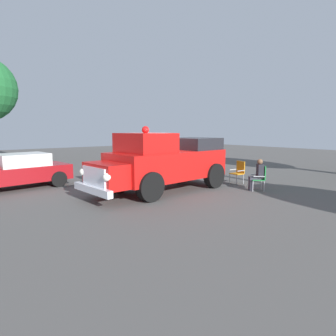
# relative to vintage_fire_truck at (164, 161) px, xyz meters

# --- Properties ---
(ground_plane) EXTENTS (60.00, 60.00, 0.00)m
(ground_plane) POSITION_rel_vintage_fire_truck_xyz_m (0.25, -0.22, -1.20)
(ground_plane) COLOR #514F4C
(vintage_fire_truck) EXTENTS (2.69, 6.09, 2.59)m
(vintage_fire_truck) POSITION_rel_vintage_fire_truck_xyz_m (0.00, 0.00, 0.00)
(vintage_fire_truck) COLOR black
(vintage_fire_truck) RESTS_ON ground
(classic_hot_rod) EXTENTS (2.31, 4.53, 1.46)m
(classic_hot_rod) POSITION_rel_vintage_fire_truck_xyz_m (4.16, 4.62, -0.45)
(classic_hot_rod) COLOR black
(classic_hot_rod) RESTS_ON ground
(lawn_chair_near_truck) EXTENTS (0.69, 0.69, 1.02)m
(lawn_chair_near_truck) POSITION_rel_vintage_fire_truck_xyz_m (-2.43, -3.07, -0.61)
(lawn_chair_near_truck) COLOR #B7BABF
(lawn_chair_near_truck) RESTS_ON ground
(lawn_chair_spare) EXTENTS (0.56, 0.55, 1.02)m
(lawn_chair_spare) POSITION_rel_vintage_fire_truck_xyz_m (-0.88, -3.68, -0.61)
(lawn_chair_spare) COLOR #B7BABF
(lawn_chair_spare) RESTS_ON ground
(spectator_seated) EXTENTS (0.63, 0.64, 1.29)m
(spectator_seated) POSITION_rel_vintage_fire_truck_xyz_m (-2.34, -2.97, -0.50)
(spectator_seated) COLOR #383842
(spectator_seated) RESTS_ON ground
(traffic_cone) EXTENTS (0.40, 0.40, 0.64)m
(traffic_cone) POSITION_rel_vintage_fire_truck_xyz_m (4.42, -2.87, -0.89)
(traffic_cone) COLOR orange
(traffic_cone) RESTS_ON ground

